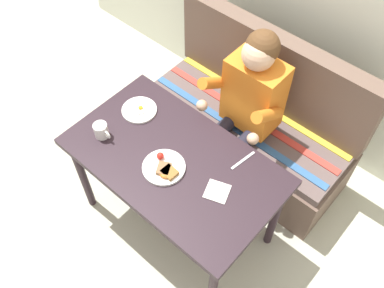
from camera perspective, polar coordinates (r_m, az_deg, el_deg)
name	(u,v)px	position (r m, az deg, el deg)	size (l,w,h in m)	color
ground_plane	(177,221)	(2.97, -1.95, -10.10)	(8.00, 8.00, 0.00)	beige
table	(174,168)	(2.41, -2.37, -3.16)	(1.20, 0.70, 0.73)	black
couch	(250,125)	(3.03, 7.73, 2.53)	(1.44, 0.56, 1.00)	brown
person	(247,102)	(2.61, 7.24, 5.51)	(0.45, 0.61, 1.21)	orange
plate_breakfast	(164,168)	(2.30, -3.72, -3.15)	(0.23, 0.23, 0.05)	white
plate_eggs	(139,110)	(2.57, -7.00, 4.51)	(0.21, 0.21, 0.04)	white
coffee_mug	(101,130)	(2.46, -11.94, 1.79)	(0.12, 0.08, 0.09)	white
napkin	(218,191)	(2.23, 3.41, -6.24)	(0.12, 0.12, 0.01)	silver
fork	(243,160)	(2.35, 6.77, -2.17)	(0.01, 0.17, 0.01)	silver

